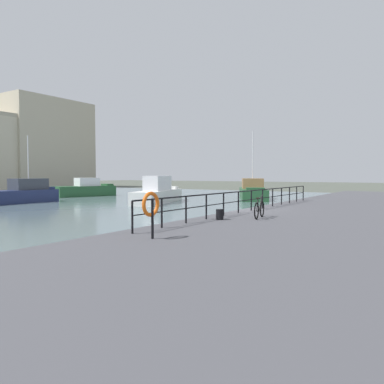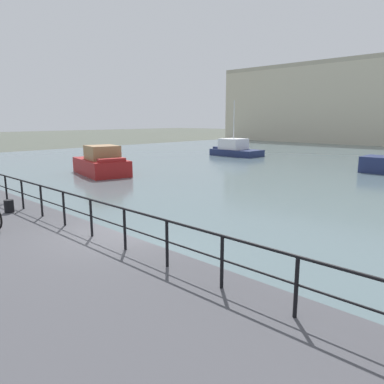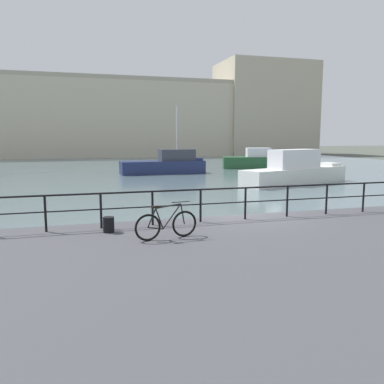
% 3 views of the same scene
% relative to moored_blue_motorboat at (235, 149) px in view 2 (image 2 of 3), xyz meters
% --- Properties ---
extents(ground_plane, '(240.00, 240.00, 0.00)m').
position_rel_moored_blue_motorboat_xyz_m(ground_plane, '(16.72, -27.50, -0.75)').
color(ground_plane, '#4C5147').
extents(moored_blue_motorboat, '(5.52, 3.01, 6.08)m').
position_rel_moored_blue_motorboat_xyz_m(moored_blue_motorboat, '(0.00, 0.00, 0.00)').
color(moored_blue_motorboat, navy).
rests_on(moored_blue_motorboat, water_basin).
extents(moored_green_narrowboat, '(5.76, 3.85, 2.15)m').
position_rel_moored_blue_motorboat_xyz_m(moored_green_narrowboat, '(1.73, -18.48, 0.09)').
color(moored_green_narrowboat, maroon).
rests_on(moored_green_narrowboat, water_basin).
extents(quay_railing, '(18.70, 0.07, 1.08)m').
position_rel_moored_blue_motorboat_xyz_m(quay_railing, '(16.49, -28.25, 0.81)').
color(quay_railing, black).
rests_on(quay_railing, quay_promenade).
extents(mooring_bollard, '(0.32, 0.32, 0.44)m').
position_rel_moored_blue_motorboat_xyz_m(mooring_bollard, '(12.00, -28.80, 0.30)').
color(mooring_bollard, black).
rests_on(mooring_bollard, quay_promenade).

